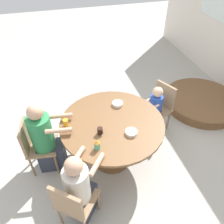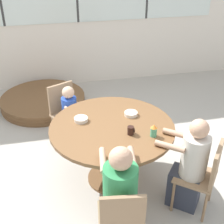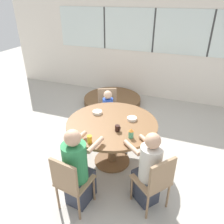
{
  "view_description": "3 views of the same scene",
  "coord_description": "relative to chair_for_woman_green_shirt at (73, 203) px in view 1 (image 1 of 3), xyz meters",
  "views": [
    {
      "loc": [
        2.04,
        -0.58,
        2.82
      ],
      "look_at": [
        0.0,
        0.0,
        0.96
      ],
      "focal_mm": 35.0,
      "sensor_mm": 36.0,
      "label": 1
    },
    {
      "loc": [
        -0.63,
        -2.88,
        2.68
      ],
      "look_at": [
        0.0,
        0.0,
        0.96
      ],
      "focal_mm": 50.0,
      "sensor_mm": 36.0,
      "label": 2
    },
    {
      "loc": [
        1.02,
        -2.71,
        2.53
      ],
      "look_at": [
        0.0,
        0.0,
        0.96
      ],
      "focal_mm": 35.0,
      "sensor_mm": 36.0,
      "label": 3
    }
  ],
  "objects": [
    {
      "name": "bowl_cereal",
      "position": [
        -1.17,
        0.86,
        0.29
      ],
      "size": [
        0.16,
        0.16,
        0.04
      ],
      "color": "silver",
      "rests_on": "dining_table"
    },
    {
      "name": "person_man_blue_shirt",
      "position": [
        -0.97,
        -0.23,
        0.02
      ],
      "size": [
        0.38,
        0.6,
        1.17
      ],
      "rotation": [
        0.0,
        0.0,
        -0.14
      ],
      "color": "#333847",
      "rests_on": "ground_plane"
    },
    {
      "name": "person_toddler",
      "position": [
        -1.24,
        1.51,
        -0.09
      ],
      "size": [
        0.35,
        0.42,
        0.9
      ],
      "rotation": [
        0.0,
        0.0,
        -2.7
      ],
      "color": "#333847",
      "rests_on": "ground_plane"
    },
    {
      "name": "dining_table",
      "position": [
        -0.84,
        0.68,
        0.12
      ],
      "size": [
        1.42,
        1.42,
        0.78
      ],
      "color": "brown",
      "rests_on": "ground_plane"
    },
    {
      "name": "coffee_mug",
      "position": [
        -0.68,
        0.48,
        0.31
      ],
      "size": [
        0.08,
        0.07,
        0.09
      ],
      "color": "black",
      "rests_on": "dining_table"
    },
    {
      "name": "juice_glass",
      "position": [
        -0.93,
        0.08,
        0.32
      ],
      "size": [
        0.07,
        0.07,
        0.11
      ],
      "color": "gold",
      "rests_on": "dining_table"
    },
    {
      "name": "person_woman_green_shirt",
      "position": [
        -0.13,
        0.1,
        -0.0
      ],
      "size": [
        0.57,
        0.53,
        1.12
      ],
      "rotation": [
        0.0,
        0.0,
        0.89
      ],
      "color": "#333847",
      "rests_on": "ground_plane"
    },
    {
      "name": "chair_for_woman_green_shirt",
      "position": [
        0.0,
        0.0,
        0.0
      ],
      "size": [
        0.56,
        0.56,
        0.86
      ],
      "rotation": [
        0.0,
        0.0,
        0.89
      ],
      "color": "#937556",
      "rests_on": "ground_plane"
    },
    {
      "name": "bowl_white_shallow",
      "position": [
        -0.57,
        0.86,
        0.29
      ],
      "size": [
        0.16,
        0.16,
        0.04
      ],
      "color": "silver",
      "rests_on": "dining_table"
    },
    {
      "name": "chair_for_toddler",
      "position": [
        -1.3,
        1.66,
        0.0
      ],
      "size": [
        0.53,
        0.53,
        0.86
      ],
      "rotation": [
        0.0,
        0.0,
        -2.7
      ],
      "color": "#937556",
      "rests_on": "ground_plane"
    },
    {
      "name": "folded_table_stack",
      "position": [
        -1.62,
        2.77,
        -0.42
      ],
      "size": [
        1.45,
        1.45,
        0.18
      ],
      "color": "brown",
      "rests_on": "ground_plane"
    },
    {
      "name": "sippy_cup",
      "position": [
        -0.45,
        0.39,
        0.34
      ],
      "size": [
        0.07,
        0.07,
        0.14
      ],
      "color": "#4CA57F",
      "rests_on": "dining_table"
    },
    {
      "name": "chair_for_man_blue_shirt",
      "position": [
        -0.99,
        -0.39,
        0.0
      ],
      "size": [
        0.45,
        0.45,
        0.86
      ],
      "rotation": [
        0.0,
        0.0,
        -0.14
      ],
      "color": "#937556",
      "rests_on": "ground_plane"
    },
    {
      "name": "ground_plane",
      "position": [
        -0.84,
        0.68,
        -0.51
      ],
      "size": [
        16.0,
        16.0,
        0.0
      ],
      "primitive_type": "plane",
      "color": "#B2ADA3"
    }
  ]
}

